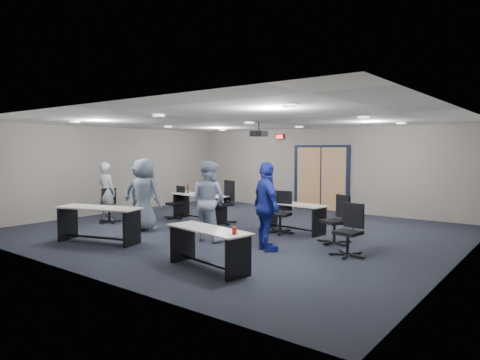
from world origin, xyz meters
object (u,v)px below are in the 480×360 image
Objects in this scene: chair_loose_left at (109,206)px; person_plaid at (144,195)px; chair_back_d at (334,220)px; chair_loose_right at (348,230)px; table_back_left at (199,203)px; person_gray at (107,192)px; table_front_left at (99,218)px; person_lightblue at (209,201)px; person_navy at (266,207)px; table_front_right at (209,241)px; chair_back_b at (222,202)px; table_back_right at (294,212)px; chair_back_c at (280,213)px; person_back at (141,191)px; chair_back_a at (175,202)px.

chair_loose_left is 1.71m from person_plaid.
chair_loose_right is at bearing -24.01° from chair_back_d.
table_back_left is 2.60m from person_gray.
chair_loose_left is at bearing 122.70° from table_front_left.
person_plaid reaches higher than chair_loose_left.
person_lightblue is 1.00× the size of person_navy.
person_plaid is at bearing 84.37° from table_front_left.
table_front_right is 1.51× the size of chair_back_b.
table_back_right is 0.41m from chair_back_c.
person_plaid is (-0.31, 1.51, 0.37)m from table_front_left.
table_front_right is 1.73m from person_navy.
table_back_left is at bearing -145.24° from person_gray.
table_back_left is at bearing 172.32° from chair_loose_right.
chair_back_d is (4.31, -0.39, 0.00)m from table_back_left.
person_gray is 0.96m from person_back.
table_back_right is at bearing 61.20° from chair_back_c.
person_back is (-1.15, 0.82, -0.04)m from person_plaid.
person_plaid is at bearing 165.86° from table_front_right.
chair_back_c is 2.45m from chair_loose_right.
table_front_right is 5.80m from person_gray.
chair_loose_left is 0.52× the size of person_plaid.
table_back_left is 2.02× the size of chair_back_a.
chair_back_c is at bearing -179.68° from person_back.
table_back_left is 1.11× the size of person_back.
chair_back_c reaches higher than chair_loose_left.
chair_loose_left is (-5.22, 1.72, -0.00)m from table_front_right.
table_front_right is 3.40m from chair_back_c.
person_lightblue is at bearing -35.53° from table_back_left.
chair_back_c is at bearing -101.81° from table_back_right.
person_navy reaches higher than table_front_left.
chair_back_c is 4.13m from person_back.
table_front_left is at bearing 109.64° from person_back.
chair_back_c is 0.57× the size of person_navy.
chair_back_d is at bearing 174.40° from person_back.
table_back_right is 2.54m from chair_loose_right.
person_gray is at bearing 23.68° from person_back.
person_lightblue is (-3.02, -0.54, 0.39)m from chair_loose_right.
chair_back_d reaches higher than table_front_right.
table_front_right is at bearing 157.02° from person_gray.
person_lightblue is 1.03× the size of person_back.
person_lightblue is at bearing 141.90° from table_front_right.
chair_back_a is 5.15m from chair_back_d.
person_gray is at bearing -141.38° from chair_back_d.
person_lightblue reaches higher than table_front_left.
table_back_right is 2.27m from person_lightblue.
chair_back_b is 3.27m from person_gray.
person_plaid is (-3.00, -2.13, 0.42)m from table_back_right.
person_plaid is (-0.07, -1.89, 0.38)m from table_back_left.
chair_loose_right is (4.17, -1.25, -0.09)m from chair_back_b.
table_back_left is 1.92m from person_plaid.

